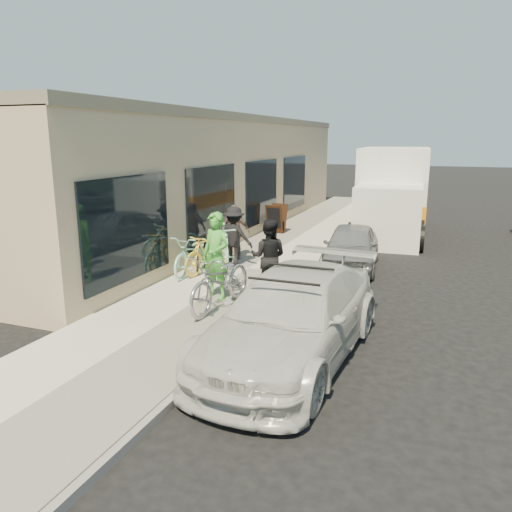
% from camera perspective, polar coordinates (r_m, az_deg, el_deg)
% --- Properties ---
extents(ground, '(120.00, 120.00, 0.00)m').
position_cam_1_polar(ground, '(9.71, 3.37, -7.54)').
color(ground, black).
rests_on(ground, ground).
extents(sidewalk, '(3.00, 34.00, 0.15)m').
position_cam_1_polar(sidewalk, '(13.02, -0.95, -1.72)').
color(sidewalk, '#BBB8A8').
rests_on(sidewalk, ground).
extents(curb, '(0.12, 34.00, 0.13)m').
position_cam_1_polar(curb, '(12.54, 5.63, -2.42)').
color(curb, gray).
rests_on(curb, ground).
extents(storefront, '(3.60, 20.00, 4.22)m').
position_cam_1_polar(storefront, '(18.50, -4.50, 9.15)').
color(storefront, tan).
rests_on(storefront, ground).
extents(bike_rack, '(0.15, 0.66, 0.93)m').
position_cam_1_polar(bike_rack, '(12.59, -6.29, 0.67)').
color(bike_rack, black).
rests_on(bike_rack, sidewalk).
extents(sandwich_board, '(0.67, 0.68, 1.01)m').
position_cam_1_polar(sandwich_board, '(17.83, 2.32, 4.32)').
color(sandwich_board, black).
rests_on(sandwich_board, sidewalk).
extents(sedan_white, '(2.25, 4.90, 1.43)m').
position_cam_1_polar(sedan_white, '(7.97, 4.24, -6.94)').
color(sedan_white, beige).
rests_on(sedan_white, ground).
extents(sedan_silver, '(1.72, 3.59, 1.18)m').
position_cam_1_polar(sedan_silver, '(13.76, 10.80, 1.08)').
color(sedan_silver, gray).
rests_on(sedan_silver, ground).
extents(moving_truck, '(2.74, 6.46, 3.11)m').
position_cam_1_polar(moving_truck, '(19.14, 15.29, 6.63)').
color(moving_truck, silver).
rests_on(moving_truck, ground).
extents(tandem_bike, '(0.95, 2.23, 1.14)m').
position_cam_1_polar(tandem_bike, '(9.86, -4.00, -2.80)').
color(tandem_bike, '#AFAFB1').
rests_on(tandem_bike, sidewalk).
extents(woman_rider, '(0.76, 0.61, 1.83)m').
position_cam_1_polar(woman_rider, '(10.41, -4.61, 0.02)').
color(woman_rider, green).
rests_on(woman_rider, sidewalk).
extents(man_standing, '(0.88, 0.74, 1.63)m').
position_cam_1_polar(man_standing, '(10.72, 1.44, -0.09)').
color(man_standing, black).
rests_on(man_standing, sidewalk).
extents(cruiser_bike_a, '(1.37, 1.87, 1.12)m').
position_cam_1_polar(cruiser_bike_a, '(13.14, -3.61, 1.23)').
color(cruiser_bike_a, '#9CE8CE').
rests_on(cruiser_bike_a, sidewalk).
extents(cruiser_bike_b, '(0.74, 1.93, 1.00)m').
position_cam_1_polar(cruiser_bike_b, '(12.45, -7.22, 0.20)').
color(cruiser_bike_b, '#9CE8CE').
rests_on(cruiser_bike_b, sidewalk).
extents(cruiser_bike_c, '(0.81, 1.75, 1.02)m').
position_cam_1_polar(cruiser_bike_c, '(12.51, -5.61, 0.34)').
color(cruiser_bike_c, yellow).
rests_on(cruiser_bike_c, sidewalk).
extents(bystander_a, '(1.04, 0.62, 1.57)m').
position_cam_1_polar(bystander_a, '(13.14, -2.52, 2.26)').
color(bystander_a, black).
rests_on(bystander_a, sidewalk).
extents(bystander_b, '(0.94, 0.53, 1.51)m').
position_cam_1_polar(bystander_b, '(14.02, -2.50, 2.83)').
color(bystander_b, brown).
rests_on(bystander_b, sidewalk).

